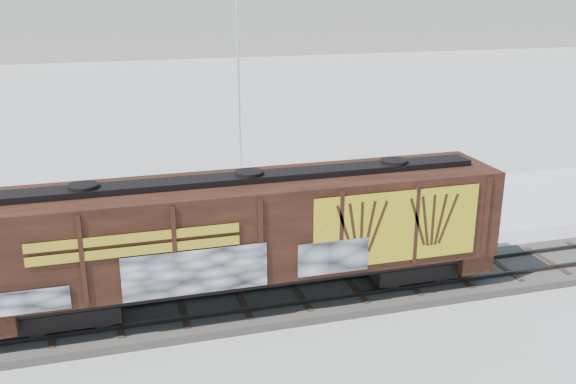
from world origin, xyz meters
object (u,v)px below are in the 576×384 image
object	(u,v)px
car_dark	(369,197)
car_silver	(244,203)
hopper_railcar	(250,230)
flagpole	(241,111)
car_white	(346,204)

from	to	relation	value
car_dark	car_silver	bearing A→B (deg)	92.50
car_dark	hopper_railcar	bearing A→B (deg)	141.70
flagpole	car_silver	size ratio (longest dim) A/B	2.28
hopper_railcar	car_dark	size ratio (longest dim) A/B	3.68
hopper_railcar	car_dark	distance (m)	11.23
hopper_railcar	flagpole	size ratio (longest dim) A/B	1.53
hopper_railcar	car_silver	size ratio (longest dim) A/B	3.49
hopper_railcar	car_dark	xyz separation A→B (m)	(7.62, 7.96, -2.13)
car_silver	car_dark	world-z (taller)	car_silver
car_silver	hopper_railcar	bearing A→B (deg)	149.46
flagpole	car_silver	distance (m)	6.63
flagpole	car_dark	size ratio (longest dim) A/B	2.40
car_silver	car_white	xyz separation A→B (m)	(4.47, -1.42, -0.01)
hopper_railcar	car_silver	world-z (taller)	hopper_railcar
car_white	car_silver	bearing A→B (deg)	90.93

